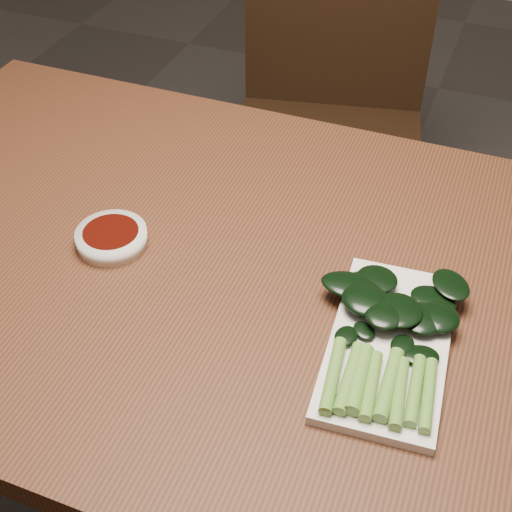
# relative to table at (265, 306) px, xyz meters

# --- Properties ---
(table) EXTENTS (1.40, 0.80, 0.75)m
(table) POSITION_rel_table_xyz_m (0.00, 0.00, 0.00)
(table) COLOR #482514
(table) RESTS_ON ground
(chair_far) EXTENTS (0.55, 0.55, 0.89)m
(chair_far) POSITION_rel_table_xyz_m (-0.15, 0.85, -0.19)
(chair_far) COLOR black
(chair_far) RESTS_ON ground
(sauce_bowl) EXTENTS (0.10, 0.10, 0.02)m
(sauce_bowl) POSITION_rel_table_xyz_m (-0.22, -0.03, 0.08)
(sauce_bowl) COLOR silver
(sauce_bowl) RESTS_ON table
(serving_plate) EXTENTS (0.16, 0.28, 0.01)m
(serving_plate) POSITION_rel_table_xyz_m (0.19, -0.08, 0.08)
(serving_plate) COLOR silver
(serving_plate) RESTS_ON table
(gai_lan) EXTENTS (0.20, 0.28, 0.03)m
(gai_lan) POSITION_rel_table_xyz_m (0.19, -0.07, 0.10)
(gai_lan) COLOR #5E9734
(gai_lan) RESTS_ON serving_plate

